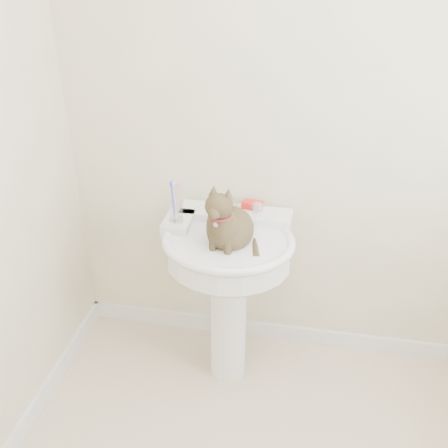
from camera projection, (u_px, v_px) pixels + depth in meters
The scene contains 7 objects.
wall_back at pixel (306, 115), 2.22m from camera, with size 2.20×0.00×2.50m, color #F4E1C0, non-canonical shape.
baseboard_back at pixel (289, 333), 2.81m from camera, with size 2.20×0.02×0.09m, color white.
pedestal_sink at pixel (228, 265), 2.32m from camera, with size 0.59×0.58×0.81m.
faucet at pixel (235, 207), 2.34m from camera, with size 0.28×0.12×0.14m.
soap_bar at pixel (252, 205), 2.41m from camera, with size 0.09×0.06×0.03m, color red.
toothbrush_cup at pixel (176, 211), 2.28m from camera, with size 0.07×0.07×0.18m.
cat at pixel (228, 226), 2.18m from camera, with size 0.22×0.28×0.41m.
Camera 1 is at (0.05, -1.08, 1.95)m, focal length 42.00 mm.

